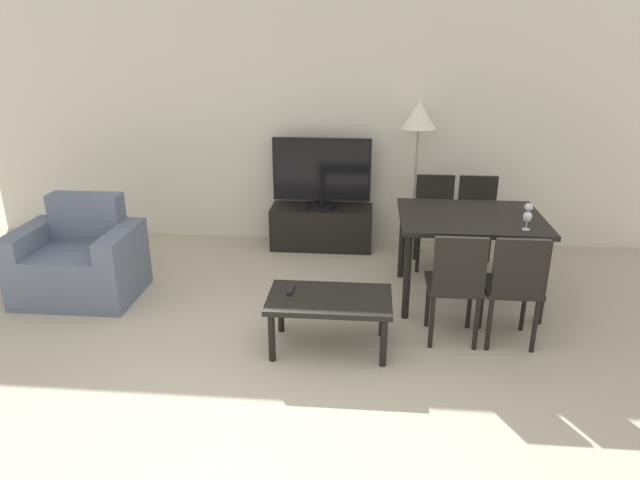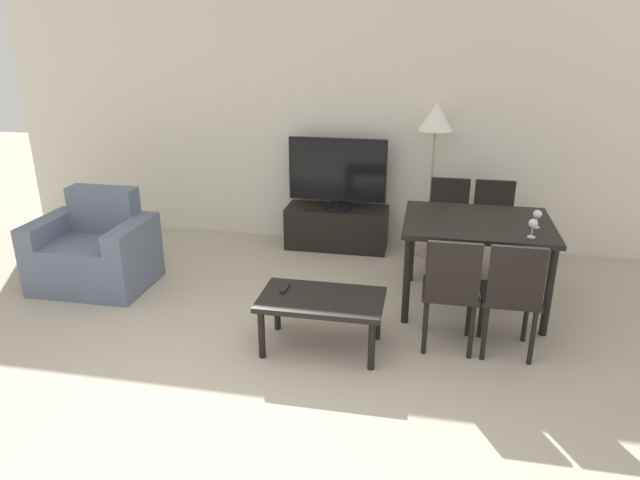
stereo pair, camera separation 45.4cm
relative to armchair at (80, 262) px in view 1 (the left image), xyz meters
name	(u,v)px [view 1 (the left image)]	position (x,y,z in m)	size (l,w,h in m)	color
ground_plane	(245,461)	(1.86, -1.94, -0.31)	(18.00, 18.00, 0.00)	#B2A893
wall_back	(310,117)	(1.86, 1.64, 1.04)	(7.22, 0.06, 2.70)	silver
armchair	(80,262)	(0.00, 0.00, 0.00)	(1.00, 0.73, 0.86)	slate
tv_stand	(322,227)	(2.01, 1.36, -0.09)	(1.07, 0.42, 0.45)	black
tv	(322,173)	(2.01, 1.36, 0.51)	(1.02, 0.32, 0.74)	black
coffee_table	(330,304)	(2.24, -0.71, 0.05)	(0.90, 0.53, 0.42)	black
dining_table	(470,226)	(3.36, 0.23, 0.36)	(1.19, 0.94, 0.76)	black
dining_chair_near	(456,282)	(3.15, -0.55, 0.19)	(0.40, 0.40, 0.89)	black
dining_chair_far	(477,217)	(3.57, 1.00, 0.19)	(0.40, 0.40, 0.89)	black
dining_chair_near_right	(514,284)	(3.57, -0.55, 0.19)	(0.40, 0.40, 0.89)	black
dining_chair_far_left	(434,216)	(3.15, 1.00, 0.19)	(0.40, 0.40, 0.89)	black
floor_lamp	(419,123)	(2.97, 1.33, 1.05)	(0.34, 0.34, 1.57)	gray
remote_primary	(291,290)	(1.95, -0.63, 0.11)	(0.04, 0.15, 0.02)	black
wine_glass_left	(529,208)	(3.80, 0.14, 0.55)	(0.07, 0.07, 0.15)	silver
wine_glass_center	(527,217)	(3.73, -0.10, 0.55)	(0.07, 0.07, 0.15)	silver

